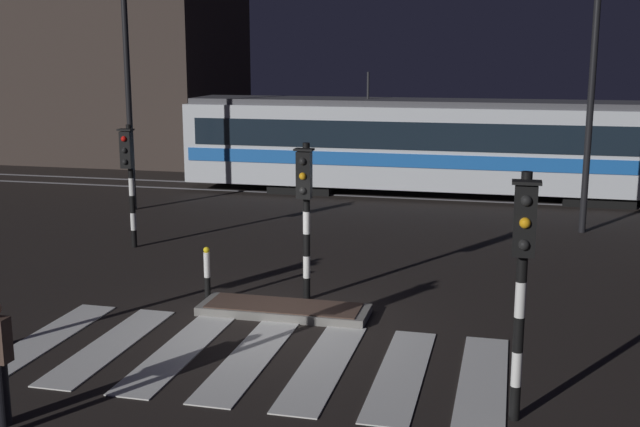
% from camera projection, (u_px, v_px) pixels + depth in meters
% --- Properties ---
extents(ground_plane, '(120.00, 120.00, 0.00)m').
position_uv_depth(ground_plane, '(277.00, 326.00, 14.09)').
color(ground_plane, black).
extents(rail_near, '(80.00, 0.12, 0.03)m').
position_uv_depth(rail_near, '(388.00, 197.00, 26.50)').
color(rail_near, '#59595E').
rests_on(rail_near, ground).
extents(rail_far, '(80.00, 0.12, 0.03)m').
position_uv_depth(rail_far, '(394.00, 190.00, 27.86)').
color(rail_far, '#59595E').
rests_on(rail_far, ground).
extents(crosswalk_zebra, '(8.06, 3.66, 0.02)m').
position_uv_depth(crosswalk_zebra, '(249.00, 358.00, 12.59)').
color(crosswalk_zebra, silver).
rests_on(crosswalk_zebra, ground).
extents(traffic_island, '(3.18, 1.01, 0.18)m').
position_uv_depth(traffic_island, '(284.00, 310.00, 14.73)').
color(traffic_island, slate).
rests_on(traffic_island, ground).
extents(traffic_light_median_centre, '(0.36, 0.42, 3.12)m').
position_uv_depth(traffic_light_median_centre, '(305.00, 198.00, 15.12)').
color(traffic_light_median_centre, black).
rests_on(traffic_light_median_centre, ground).
extents(traffic_light_corner_far_left, '(0.36, 0.42, 3.08)m').
position_uv_depth(traffic_light_corner_far_left, '(129.00, 168.00, 19.30)').
color(traffic_light_corner_far_left, black).
rests_on(traffic_light_corner_far_left, ground).
extents(traffic_light_corner_near_right, '(0.36, 0.42, 3.35)m').
position_uv_depth(traffic_light_corner_near_right, '(523.00, 261.00, 9.99)').
color(traffic_light_corner_near_right, black).
rests_on(traffic_light_corner_near_right, ground).
extents(street_lamp_trackside_right, '(0.44, 1.21, 7.72)m').
position_uv_depth(street_lamp_trackside_right, '(595.00, 50.00, 20.22)').
color(street_lamp_trackside_right, black).
rests_on(street_lamp_trackside_right, ground).
extents(street_lamp_trackside_left, '(0.44, 1.21, 6.92)m').
position_uv_depth(street_lamp_trackside_left, '(123.00, 66.00, 23.39)').
color(street_lamp_trackside_left, black).
rests_on(street_lamp_trackside_left, ground).
extents(tram, '(18.01, 2.58, 4.15)m').
position_uv_depth(tram, '(446.00, 145.00, 26.41)').
color(tram, silver).
rests_on(tram, ground).
extents(bollard_island_edge, '(0.12, 0.12, 1.11)m').
position_uv_depth(bollard_island_edge, '(207.00, 274.00, 15.36)').
color(bollard_island_edge, black).
rests_on(bollard_island_edge, ground).
extents(building_backdrop, '(12.45, 8.00, 12.43)m').
position_uv_depth(building_backdrop, '(93.00, 21.00, 36.06)').
color(building_backdrop, '#382D28').
rests_on(building_backdrop, ground).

